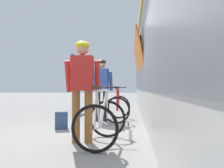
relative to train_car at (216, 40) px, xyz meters
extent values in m
plane|color=gray|center=(-2.85, -0.66, -1.97)|extent=(80.00, 80.00, 0.00)
cube|color=slate|center=(0.00, 0.00, 0.28)|extent=(3.00, 21.96, 2.70)
cube|color=#B7B7B2|center=(0.00, 0.00, -1.52)|extent=(2.97, 21.96, 0.90)
cube|color=orange|center=(-1.52, 3.08, -0.17)|extent=(0.36, 4.36, 1.68)
cube|color=black|center=(-1.53, 2.69, 0.28)|extent=(0.04, 1.10, 0.80)
cylinder|color=#232328|center=(-2.77, 1.34, -1.52)|extent=(0.14, 0.14, 0.90)
cylinder|color=#232328|center=(-2.55, 1.33, -1.52)|extent=(0.14, 0.14, 0.90)
cube|color=#2D4C9E|center=(-2.66, 1.33, -0.77)|extent=(0.39, 0.26, 0.60)
cylinder|color=#2D4C9E|center=(-2.92, 1.39, -0.82)|extent=(0.10, 0.26, 0.56)
cylinder|color=#2D4C9E|center=(-2.40, 1.36, -0.82)|extent=(0.10, 0.26, 0.56)
sphere|color=tan|center=(-2.66, 1.33, -0.34)|extent=(0.22, 0.22, 0.22)
ellipsoid|color=black|center=(-2.66, 1.33, -0.28)|extent=(0.27, 0.29, 0.14)
cylinder|color=#935B2D|center=(-2.77, -1.10, -1.52)|extent=(0.14, 0.14, 0.90)
cylinder|color=#935B2D|center=(-2.55, -1.08, -1.52)|extent=(0.14, 0.14, 0.90)
cube|color=red|center=(-2.66, -1.09, -0.77)|extent=(0.39, 0.26, 0.60)
cylinder|color=red|center=(-2.92, -1.07, -0.82)|extent=(0.11, 0.26, 0.56)
cylinder|color=red|center=(-2.40, -1.03, -0.82)|extent=(0.11, 0.26, 0.56)
sphere|color=tan|center=(-2.66, -1.09, -0.34)|extent=(0.22, 0.22, 0.22)
ellipsoid|color=yellow|center=(-2.66, -1.09, -0.28)|extent=(0.27, 0.29, 0.14)
torus|color=black|center=(-2.21, 1.93, -1.61)|extent=(0.71, 0.05, 0.71)
torus|color=black|center=(-2.20, 0.91, -1.61)|extent=(0.71, 0.05, 0.71)
cylinder|color=red|center=(-2.20, 1.57, -1.36)|extent=(0.05, 0.64, 0.63)
cylinder|color=red|center=(-2.20, 1.45, -1.06)|extent=(0.05, 0.85, 0.04)
cylinder|color=red|center=(-2.20, 1.15, -1.36)|extent=(0.04, 0.27, 0.62)
cylinder|color=red|center=(-2.20, 1.09, -1.64)|extent=(0.03, 0.36, 0.08)
cylinder|color=red|center=(-2.20, 0.97, -1.34)|extent=(0.02, 0.14, 0.56)
cylinder|color=red|center=(-2.20, 1.90, -1.34)|extent=(0.03, 0.08, 0.55)
cylinder|color=black|center=(-2.20, 1.88, -1.00)|extent=(0.48, 0.03, 0.02)
cube|color=#4C2D19|center=(-2.20, 1.00, -1.01)|extent=(0.10, 0.24, 0.06)
torus|color=black|center=(-2.27, -0.66, -1.61)|extent=(0.71, 0.10, 0.71)
torus|color=black|center=(-2.34, -1.68, -1.61)|extent=(0.71, 0.10, 0.71)
cylinder|color=white|center=(-2.29, -1.01, -1.36)|extent=(0.09, 0.65, 0.63)
cylinder|color=white|center=(-2.30, -1.13, -1.06)|extent=(0.10, 0.85, 0.04)
cylinder|color=white|center=(-2.32, -1.44, -1.36)|extent=(0.06, 0.28, 0.62)
cylinder|color=white|center=(-2.32, -1.50, -1.64)|extent=(0.05, 0.36, 0.08)
cylinder|color=white|center=(-2.33, -1.62, -1.34)|extent=(0.03, 0.14, 0.56)
cylinder|color=white|center=(-2.27, -0.68, -1.34)|extent=(0.04, 0.08, 0.55)
cylinder|color=black|center=(-2.27, -0.71, -1.00)|extent=(0.48, 0.06, 0.02)
cube|color=#4C2D19|center=(-2.33, -1.59, -1.01)|extent=(0.12, 0.25, 0.06)
cube|color=navy|center=(-3.41, 0.06, -1.77)|extent=(0.32, 0.25, 0.40)
cylinder|color=silver|center=(-1.82, -0.85, -1.87)|extent=(0.07, 0.07, 0.20)
cylinder|color=red|center=(-3.30, 0.06, -1.88)|extent=(0.06, 0.06, 0.18)
cylinder|color=#595B60|center=(-4.29, 4.25, -0.77)|extent=(0.08, 0.08, 2.40)
cube|color=#193F99|center=(-4.29, 4.25, 0.18)|extent=(0.04, 0.70, 0.44)
camera|label=1|loc=(-1.80, -4.75, -1.03)|focal=34.31mm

